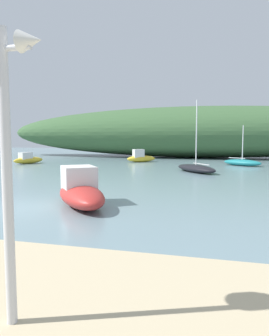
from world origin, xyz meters
The scene contains 7 objects.
ground_plane centered at (0.00, 0.00, 0.00)m, with size 120.00×120.00×0.00m, color gray.
distant_hill centered at (3.94, 30.50, 3.08)m, with size 48.87×10.22×6.16m, color #3D6038.
motorboat_by_sandbar centered at (-0.71, 21.35, 0.46)m, with size 2.93×2.38×1.26m.
sailboat_inner_mooring centered at (5.18, 13.26, 0.28)m, with size 3.61×4.26×4.96m.
motorboat_near_shore centered at (-10.32, 16.85, 0.41)m, with size 1.97×3.20×1.05m.
sailboat_far_left centered at (8.68, 19.46, 0.29)m, with size 3.53×2.93×3.43m.
motorboat_off_point centered at (1.94, 1.08, 0.51)m, with size 3.33×3.90×1.37m.
Camera 1 is at (6.58, -9.30, 2.38)m, focal length 34.35 mm.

